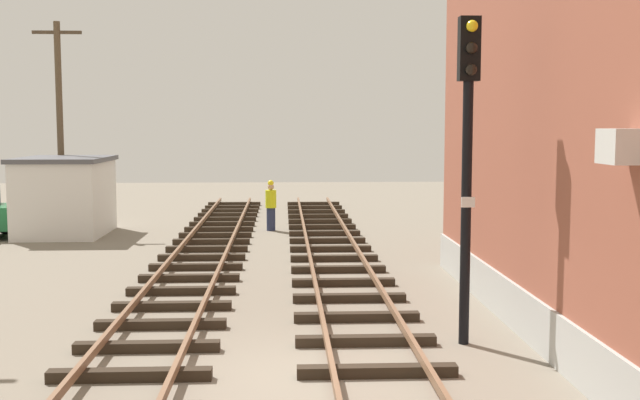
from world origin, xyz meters
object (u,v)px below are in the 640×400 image
(control_hut, at_px, (65,196))
(track_worker_foreground, at_px, (271,206))
(signal_mast, at_px, (468,143))
(utility_pole_far, at_px, (60,121))

(control_hut, bearing_deg, track_worker_foreground, 5.37)
(signal_mast, xyz_separation_m, track_worker_foreground, (-3.67, 14.77, -2.66))
(signal_mast, xyz_separation_m, control_hut, (-10.95, 14.09, -2.20))
(signal_mast, height_order, track_worker_foreground, signal_mast)
(signal_mast, relative_size, control_hut, 1.51)
(utility_pole_far, xyz_separation_m, track_worker_foreground, (7.88, -1.13, -3.11))
(utility_pole_far, distance_m, track_worker_foreground, 8.55)
(signal_mast, distance_m, track_worker_foreground, 15.45)
(utility_pole_far, bearing_deg, control_hut, -71.38)
(track_worker_foreground, bearing_deg, utility_pole_far, 171.81)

